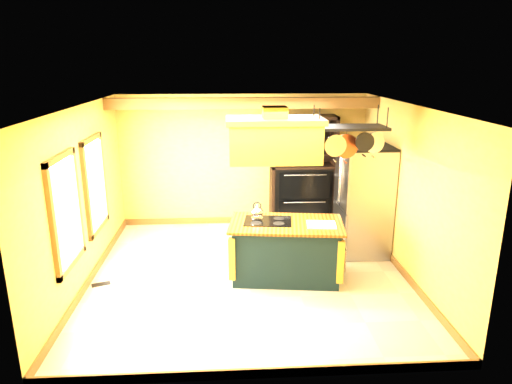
{
  "coord_description": "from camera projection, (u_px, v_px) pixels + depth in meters",
  "views": [
    {
      "loc": [
        -0.29,
        -6.7,
        3.34
      ],
      "look_at": [
        0.14,
        0.3,
        1.31
      ],
      "focal_mm": 32.0,
      "sensor_mm": 36.0,
      "label": 1
    }
  ],
  "objects": [
    {
      "name": "pot_rack",
      "position": [
        349.0,
        134.0,
        6.74
      ],
      "size": [
        1.17,
        0.54,
        0.79
      ],
      "color": "black",
      "rests_on": "ceiling"
    },
    {
      "name": "floor_register",
      "position": [
        101.0,
        284.0,
        7.06
      ],
      "size": [
        0.3,
        0.21,
        0.01
      ],
      "primitive_type": "cube",
      "rotation": [
        0.0,
        0.0,
        0.33
      ],
      "color": "black",
      "rests_on": "floor"
    },
    {
      "name": "wall_back",
      "position": [
        243.0,
        161.0,
        9.39
      ],
      "size": [
        5.0,
        0.02,
        2.7
      ],
      "primitive_type": "cube",
      "color": "#E3A953",
      "rests_on": "floor"
    },
    {
      "name": "range_hood",
      "position": [
        274.0,
        138.0,
        6.68
      ],
      "size": [
        1.41,
        0.8,
        0.8
      ],
      "color": "#C28B30",
      "rests_on": "ceiling"
    },
    {
      "name": "window_near",
      "position": [
        66.0,
        212.0,
        6.07
      ],
      "size": [
        0.06,
        1.06,
        1.56
      ],
      "color": "brown",
      "rests_on": "wall_left"
    },
    {
      "name": "floor",
      "position": [
        249.0,
        275.0,
        7.37
      ],
      "size": [
        5.0,
        5.0,
        0.0
      ],
      "primitive_type": "plane",
      "color": "beige",
      "rests_on": "ground"
    },
    {
      "name": "kitchen_island",
      "position": [
        286.0,
        250.0,
        7.18
      ],
      "size": [
        1.85,
        1.18,
        1.11
      ],
      "rotation": [
        0.0,
        0.0,
        -0.12
      ],
      "color": "black",
      "rests_on": "floor"
    },
    {
      "name": "hutch",
      "position": [
        302.0,
        184.0,
        9.35
      ],
      "size": [
        1.3,
        0.59,
        2.3
      ],
      "color": "black",
      "rests_on": "floor"
    },
    {
      "name": "ceiling_beam",
      "position": [
        244.0,
        103.0,
        8.28
      ],
      "size": [
        5.0,
        0.15,
        0.2
      ],
      "primitive_type": "cube",
      "color": "brown",
      "rests_on": "ceiling"
    },
    {
      "name": "wall_front",
      "position": [
        259.0,
        265.0,
        4.6
      ],
      "size": [
        5.0,
        0.02,
        2.7
      ],
      "primitive_type": "cube",
      "color": "#E3A953",
      "rests_on": "floor"
    },
    {
      "name": "window_far",
      "position": [
        95.0,
        184.0,
        7.41
      ],
      "size": [
        0.06,
        1.06,
        1.56
      ],
      "color": "brown",
      "rests_on": "wall_left"
    },
    {
      "name": "ceiling",
      "position": [
        248.0,
        106.0,
        6.62
      ],
      "size": [
        5.0,
        5.0,
        0.0
      ],
      "primitive_type": "plane",
      "rotation": [
        3.14,
        0.0,
        0.0
      ],
      "color": "white",
      "rests_on": "wall_back"
    },
    {
      "name": "wall_right",
      "position": [
        408.0,
        192.0,
        7.14
      ],
      "size": [
        0.02,
        5.0,
        2.7
      ],
      "primitive_type": "cube",
      "color": "#E3A953",
      "rests_on": "floor"
    },
    {
      "name": "refrigerator",
      "position": [
        363.0,
        202.0,
        8.07
      ],
      "size": [
        0.83,
        0.98,
        1.91
      ],
      "color": "#989AA1",
      "rests_on": "floor"
    },
    {
      "name": "wall_left",
      "position": [
        82.0,
        198.0,
        6.85
      ],
      "size": [
        0.02,
        5.0,
        2.7
      ],
      "primitive_type": "cube",
      "color": "#E3A953",
      "rests_on": "floor"
    }
  ]
}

